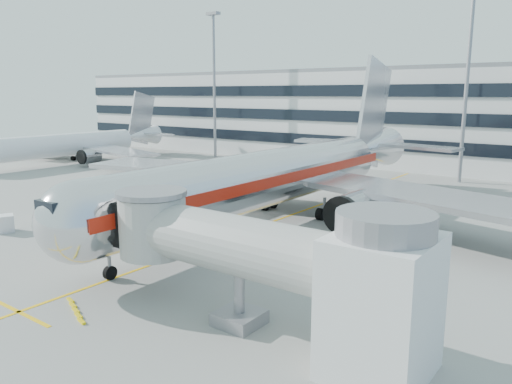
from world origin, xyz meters
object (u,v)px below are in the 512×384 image
Objects in this scene: cargo_container_right at (53,210)px; ramp_worker at (78,228)px; cargo_container_front at (5,224)px; baggage_tug at (80,222)px; cargo_container_left at (67,216)px; belt_loader at (113,220)px; main_jet at (283,174)px.

cargo_container_right is 7.48m from ramp_worker.
cargo_container_front is at bearing 168.10° from ramp_worker.
baggage_tug is 6.62m from cargo_container_front.
cargo_container_left reaches higher than cargo_container_front.
belt_loader reaches higher than cargo_container_front.
ramp_worker is at bearing -40.81° from baggage_tug.
cargo_container_left is 4.98m from cargo_container_front.
cargo_container_left is at bearing -149.22° from belt_loader.
cargo_container_front is at bearing -148.38° from baggage_tug.
cargo_container_front is 7.12m from ramp_worker.
baggage_tug is (-0.44, -3.06, 0.39)m from belt_loader.
ramp_worker is (0.99, -0.86, -0.17)m from baggage_tug.
cargo_container_right is 4.86m from cargo_container_front.
baggage_tug reaches higher than cargo_container_front.
cargo_container_front is at bearing -119.05° from cargo_container_left.
main_jet is 10.91× the size of belt_loader.
ramp_worker is (7.14, -2.22, -0.10)m from cargo_container_right.
cargo_container_right is (-16.83, -13.25, -3.30)m from main_jet.
baggage_tug is at bearing -98.10° from belt_loader.
main_jet reaches higher than ramp_worker.
cargo_container_front is at bearing -132.05° from main_jet.
cargo_container_right is (-6.58, -1.69, 0.32)m from belt_loader.
main_jet reaches higher than cargo_container_left.
cargo_container_left is (-3.65, -2.17, 0.26)m from belt_loader.
belt_loader is at bearing -131.56° from main_jet.
baggage_tug reaches higher than cargo_container_left.
cargo_container_left is (-13.89, -13.73, -3.35)m from main_jet.
main_jet is 15.01× the size of baggage_tug.
baggage_tug reaches higher than belt_loader.
main_jet is at bearing 38.22° from cargo_container_right.
cargo_container_right is at bearing 167.49° from baggage_tug.
ramp_worker is at bearing -22.48° from cargo_container_left.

